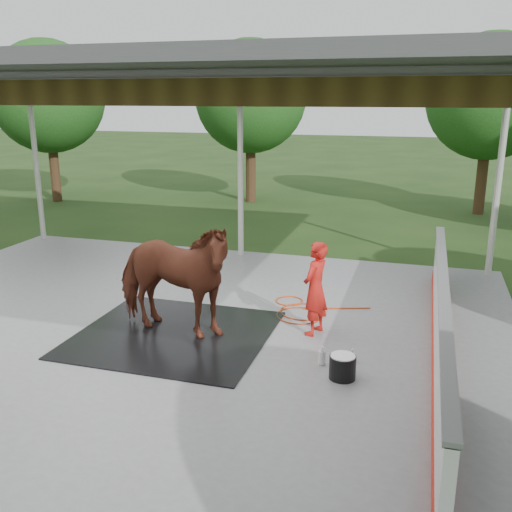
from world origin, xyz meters
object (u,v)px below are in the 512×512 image
(handler, at_px, (315,289))
(wash_bucket, at_px, (342,366))
(horse, at_px, (171,278))
(dasher_board, at_px, (440,325))

(handler, distance_m, wash_bucket, 1.69)
(horse, xyz_separation_m, wash_bucket, (2.87, -0.70, -0.80))
(dasher_board, bearing_deg, wash_bucket, -142.10)
(dasher_board, distance_m, wash_bucket, 1.65)
(dasher_board, height_order, wash_bucket, dasher_board)
(dasher_board, relative_size, handler, 5.15)
(horse, distance_m, wash_bucket, 3.06)
(handler, height_order, wash_bucket, handler)
(handler, xyz_separation_m, wash_bucket, (0.67, -1.43, -0.60))
(handler, bearing_deg, wash_bucket, 41.72)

